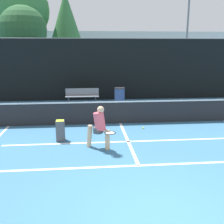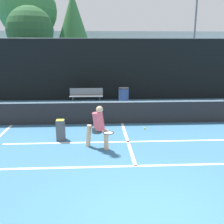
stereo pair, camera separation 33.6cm
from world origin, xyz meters
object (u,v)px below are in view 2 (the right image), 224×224
(player_practicing, at_px, (98,126))
(courtside_bench, at_px, (86,95))
(trash_bin, at_px, (124,96))
(parked_car, at_px, (51,83))
(ball_hopper, at_px, (61,129))

(player_practicing, xyz_separation_m, courtside_bench, (-0.64, 6.63, -0.25))
(trash_bin, relative_size, parked_car, 0.20)
(ball_hopper, height_order, parked_car, parked_car)
(courtside_bench, bearing_deg, player_practicing, -83.69)
(player_practicing, bearing_deg, ball_hopper, 175.23)
(ball_hopper, relative_size, courtside_bench, 0.39)
(player_practicing, bearing_deg, trash_bin, 105.25)
(parked_car, bearing_deg, ball_hopper, -78.53)
(parked_car, bearing_deg, courtside_bench, -58.37)
(player_practicing, distance_m, trash_bin, 6.71)
(player_practicing, relative_size, trash_bin, 1.53)
(trash_bin, height_order, parked_car, parked_car)
(player_practicing, relative_size, ball_hopper, 1.92)
(player_practicing, bearing_deg, parked_car, 134.50)
(ball_hopper, bearing_deg, trash_bin, 64.73)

